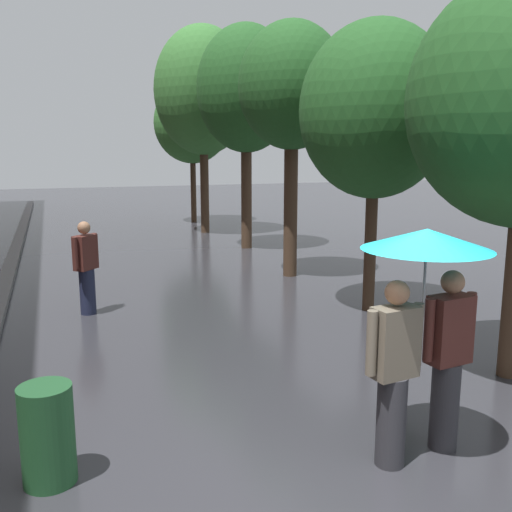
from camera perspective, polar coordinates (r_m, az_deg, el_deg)
The scene contains 10 objects.
ground_plane at distance 4.96m, azimuth 11.26°, elevation -23.14°, with size 80.00×80.00×0.00m, color #2D2D33.
kerb_strip at distance 13.78m, azimuth -23.71°, elevation -1.45°, with size 0.30×36.00×0.12m, color slate.
street_tree_1 at distance 9.69m, azimuth 11.98°, elevation 14.13°, with size 2.50×2.50×4.81m.
street_tree_2 at distance 12.29m, azimuth 3.65°, elevation 16.57°, with size 2.26×2.26×5.38m.
street_tree_3 at distance 15.89m, azimuth -1.00°, elevation 16.43°, with size 2.68×2.68×6.07m.
street_tree_4 at distance 19.03m, azimuth -5.38°, elevation 16.25°, with size 3.15×3.15×6.67m.
street_tree_5 at distance 21.75m, azimuth -6.48°, elevation 13.19°, with size 2.84×2.84×5.23m.
couple_under_umbrella at distance 5.13m, azimuth 16.61°, elevation -5.09°, with size 1.21×1.12×2.08m.
litter_bin at distance 5.19m, azimuth -20.32°, elevation -16.58°, with size 0.44×0.44×0.85m, color #1E4C28.
pedestrian_walking_midground at distance 9.86m, azimuth -16.78°, elevation -1.12°, with size 0.43×0.46×1.58m.
Camera 1 is at (-2.22, -3.48, 2.74)m, focal length 39.59 mm.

